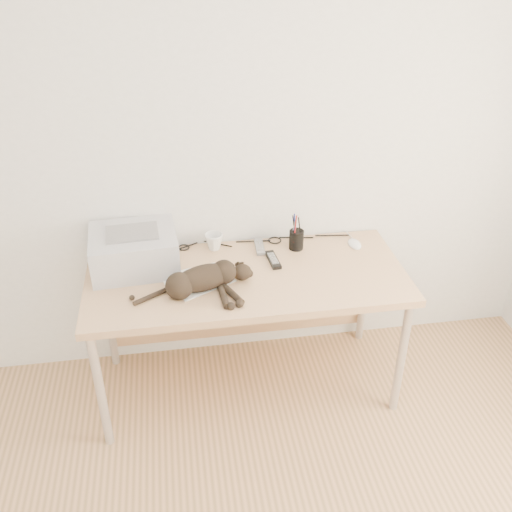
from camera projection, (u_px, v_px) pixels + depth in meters
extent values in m
plane|color=white|center=(236.00, 143.00, 2.87)|extent=(3.50, 0.00, 3.50)
cube|color=tan|center=(247.00, 278.00, 2.86)|extent=(1.60, 0.70, 0.04)
cylinder|color=silver|center=(100.00, 391.00, 2.70)|extent=(0.04, 0.04, 0.70)
cylinder|color=silver|center=(401.00, 358.00, 2.90)|extent=(0.04, 0.04, 0.70)
cylinder|color=silver|center=(108.00, 315.00, 3.21)|extent=(0.04, 0.04, 0.70)
cylinder|color=silver|center=(364.00, 291.00, 3.41)|extent=(0.04, 0.04, 0.70)
cube|color=tan|center=(239.00, 293.00, 3.31)|extent=(1.48, 0.02, 0.60)
cube|color=silver|center=(134.00, 250.00, 2.87)|extent=(0.45, 0.39, 0.19)
cube|color=black|center=(134.00, 248.00, 2.87)|extent=(0.36, 0.04, 0.12)
cube|color=slate|center=(132.00, 233.00, 2.82)|extent=(0.27, 0.20, 0.01)
cube|color=white|center=(201.00, 281.00, 2.80)|extent=(0.35, 0.32, 0.00)
cube|color=white|center=(194.00, 279.00, 2.81)|extent=(0.34, 0.28, 0.00)
ellipsoid|color=black|center=(203.00, 278.00, 2.71)|extent=(0.33, 0.21, 0.13)
sphere|color=black|center=(179.00, 286.00, 2.66)|extent=(0.13, 0.13, 0.13)
ellipsoid|color=black|center=(242.00, 272.00, 2.79)|extent=(0.11, 0.11, 0.08)
cone|color=black|center=(238.00, 263.00, 2.80)|extent=(0.04, 0.05, 0.04)
cone|color=black|center=(242.00, 263.00, 2.81)|extent=(0.04, 0.05, 0.04)
cylinder|color=black|center=(223.00, 296.00, 2.67)|extent=(0.08, 0.18, 0.03)
cylinder|color=black|center=(232.00, 294.00, 2.69)|extent=(0.08, 0.18, 0.03)
cylinder|color=black|center=(152.00, 296.00, 2.68)|extent=(0.19, 0.08, 0.02)
imported|color=white|center=(214.00, 242.00, 3.05)|extent=(0.14, 0.14, 0.09)
cylinder|color=black|center=(296.00, 240.00, 3.05)|extent=(0.08, 0.08, 0.11)
cylinder|color=#990C0C|center=(295.00, 228.00, 3.01)|extent=(0.01, 0.01, 0.15)
cylinder|color=navy|center=(299.00, 227.00, 3.02)|extent=(0.01, 0.01, 0.15)
cylinder|color=black|center=(297.00, 229.00, 3.00)|extent=(0.01, 0.01, 0.15)
cube|color=slate|center=(259.00, 247.00, 3.07)|extent=(0.05, 0.16, 0.02)
cube|color=black|center=(273.00, 260.00, 2.96)|extent=(0.06, 0.17, 0.02)
ellipsoid|color=white|center=(355.00, 242.00, 3.10)|extent=(0.07, 0.12, 0.04)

